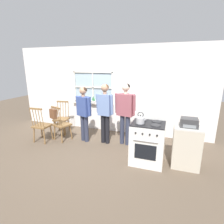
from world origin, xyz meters
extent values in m
plane|color=brown|center=(0.00, 0.00, 0.00)|extent=(16.00, 16.00, 0.00)
cube|color=white|center=(-2.19, 1.40, 1.35)|extent=(2.02, 0.06, 2.70)
cube|color=white|center=(1.70, 1.40, 1.35)|extent=(3.01, 0.06, 2.70)
cube|color=white|center=(-0.49, 1.40, 0.45)|extent=(1.37, 0.06, 0.91)
cube|color=white|center=(-0.49, 1.40, 2.31)|extent=(1.37, 0.06, 0.77)
cube|color=silver|center=(-0.49, 1.32, 0.89)|extent=(1.43, 0.10, 0.03)
cube|color=#9EB7C6|center=(-0.49, 1.41, 1.42)|extent=(1.31, 0.01, 0.96)
cube|color=silver|center=(-0.49, 1.38, 1.42)|extent=(0.04, 0.02, 1.02)
cube|color=silver|center=(-0.49, 1.38, 1.42)|extent=(1.37, 0.02, 0.04)
cube|color=silver|center=(-1.16, 1.38, 1.42)|extent=(0.04, 0.03, 1.02)
cube|color=silver|center=(0.17, 1.38, 1.42)|extent=(0.04, 0.03, 1.02)
cube|color=silver|center=(-0.49, 1.38, 1.91)|extent=(1.37, 0.03, 0.04)
cube|color=silver|center=(-0.49, 1.38, 0.93)|extent=(1.37, 0.03, 0.04)
cube|color=olive|center=(-0.97, 0.23, 0.46)|extent=(0.53, 0.52, 0.04)
cylinder|color=olive|center=(-0.75, 0.33, 0.22)|extent=(0.08, 0.06, 0.44)
cylinder|color=olive|center=(-1.07, 0.44, 0.22)|extent=(0.06, 0.08, 0.44)
cylinder|color=olive|center=(-0.86, 0.03, 0.22)|extent=(0.06, 0.08, 0.44)
cylinder|color=olive|center=(-1.18, 0.14, 0.22)|extent=(0.08, 0.06, 0.44)
cylinder|color=olive|center=(-0.85, 0.01, 0.72)|extent=(0.04, 0.07, 0.52)
cylinder|color=olive|center=(-0.94, 0.04, 0.72)|extent=(0.04, 0.07, 0.52)
cylinder|color=olive|center=(-1.02, 0.07, 0.72)|extent=(0.04, 0.07, 0.52)
cylinder|color=olive|center=(-1.11, 0.10, 0.72)|extent=(0.04, 0.07, 0.52)
cylinder|color=olive|center=(-1.19, 0.14, 0.72)|extent=(0.04, 0.07, 0.52)
cube|color=olive|center=(-1.02, 0.07, 0.99)|extent=(0.37, 0.17, 0.04)
cube|color=olive|center=(-1.30, 0.68, 0.46)|extent=(0.48, 0.46, 0.04)
cylinder|color=olive|center=(-1.44, 0.49, 0.22)|extent=(0.07, 0.08, 0.44)
cylinder|color=olive|center=(-1.11, 0.55, 0.22)|extent=(0.08, 0.07, 0.44)
cylinder|color=olive|center=(-1.49, 0.81, 0.22)|extent=(0.08, 0.07, 0.44)
cylinder|color=olive|center=(-1.16, 0.86, 0.22)|extent=(0.07, 0.08, 0.44)
cylinder|color=olive|center=(-1.51, 0.82, 0.72)|extent=(0.03, 0.07, 0.52)
cylinder|color=olive|center=(-1.42, 0.83, 0.72)|extent=(0.03, 0.07, 0.52)
cylinder|color=olive|center=(-1.33, 0.85, 0.72)|extent=(0.03, 0.07, 0.52)
cylinder|color=olive|center=(-1.24, 0.86, 0.72)|extent=(0.03, 0.07, 0.52)
cylinder|color=olive|center=(-1.15, 0.87, 0.72)|extent=(0.03, 0.07, 0.52)
cube|color=olive|center=(-1.33, 0.85, 0.99)|extent=(0.38, 0.10, 0.04)
cube|color=olive|center=(-1.45, -0.03, 0.46)|extent=(0.43, 0.41, 0.04)
cylinder|color=olive|center=(-1.28, 0.13, 0.22)|extent=(0.07, 0.07, 0.44)
cylinder|color=olive|center=(-1.62, 0.12, 0.22)|extent=(0.07, 0.07, 0.44)
cylinder|color=olive|center=(-1.27, -0.19, 0.22)|extent=(0.07, 0.07, 0.44)
cylinder|color=olive|center=(-1.61, -0.20, 0.22)|extent=(0.07, 0.07, 0.44)
cylinder|color=olive|center=(-1.26, -0.20, 0.72)|extent=(0.02, 0.07, 0.52)
cylinder|color=olive|center=(-1.35, -0.20, 0.72)|extent=(0.02, 0.07, 0.52)
cylinder|color=olive|center=(-1.44, -0.20, 0.72)|extent=(0.02, 0.07, 0.52)
cylinder|color=olive|center=(-1.53, -0.21, 0.72)|extent=(0.02, 0.07, 0.52)
cylinder|color=olive|center=(-1.62, -0.21, 0.72)|extent=(0.02, 0.07, 0.52)
cube|color=olive|center=(-1.44, -0.20, 0.99)|extent=(0.38, 0.05, 0.04)
cylinder|color=#2D3347|center=(-0.38, 0.39, 0.38)|extent=(0.12, 0.12, 0.76)
cylinder|color=#2D3347|center=(-0.25, 0.34, 0.38)|extent=(0.12, 0.12, 0.76)
cube|color=#384C8E|center=(-0.32, 0.37, 1.02)|extent=(0.42, 0.32, 0.53)
cylinder|color=#384C8E|center=(-0.53, 0.42, 1.04)|extent=(0.11, 0.13, 0.49)
cylinder|color=#384C8E|center=(-0.11, 0.27, 1.04)|extent=(0.11, 0.13, 0.49)
cylinder|color=tan|center=(-0.32, 0.37, 1.32)|extent=(0.10, 0.10, 0.06)
sphere|color=tan|center=(-0.32, 0.37, 1.45)|extent=(0.20, 0.20, 0.20)
ellipsoid|color=#332319|center=(-0.31, 0.38, 1.47)|extent=(0.20, 0.20, 0.16)
cylinder|color=black|center=(0.22, 0.44, 0.40)|extent=(0.12, 0.12, 0.81)
cylinder|color=black|center=(0.35, 0.43, 0.40)|extent=(0.12, 0.12, 0.81)
cube|color=#6B84B7|center=(0.29, 0.43, 1.09)|extent=(0.36, 0.24, 0.57)
cylinder|color=#6B84B7|center=(0.07, 0.43, 1.12)|extent=(0.09, 0.12, 0.53)
cylinder|color=#6B84B7|center=(0.49, 0.39, 1.12)|extent=(0.09, 0.12, 0.53)
cylinder|color=tan|center=(0.29, 0.43, 1.41)|extent=(0.10, 0.10, 0.07)
sphere|color=tan|center=(0.29, 0.43, 1.54)|extent=(0.20, 0.20, 0.20)
ellipsoid|color=brown|center=(0.29, 0.45, 1.56)|extent=(0.20, 0.20, 0.16)
cylinder|color=#2D3347|center=(0.74, 0.54, 0.41)|extent=(0.12, 0.12, 0.82)
cylinder|color=#2D3347|center=(0.90, 0.51, 0.41)|extent=(0.12, 0.12, 0.82)
cube|color=#934C56|center=(0.82, 0.53, 1.11)|extent=(0.47, 0.29, 0.58)
cylinder|color=#934C56|center=(0.57, 0.56, 1.13)|extent=(0.10, 0.13, 0.53)
cylinder|color=#934C56|center=(1.07, 0.46, 1.13)|extent=(0.10, 0.13, 0.53)
cylinder|color=beige|center=(0.82, 0.53, 1.43)|extent=(0.10, 0.10, 0.07)
sphere|color=beige|center=(0.82, 0.53, 1.57)|extent=(0.20, 0.20, 0.20)
ellipsoid|color=black|center=(0.83, 0.54, 1.59)|extent=(0.21, 0.21, 0.17)
cube|color=white|center=(1.53, -0.21, 0.45)|extent=(0.71, 0.64, 0.90)
cube|color=black|center=(1.53, -0.21, 0.91)|extent=(0.69, 0.61, 0.02)
cylinder|color=#2D2D30|center=(1.37, -0.34, 0.93)|extent=(0.20, 0.20, 0.02)
cylinder|color=#2D2D30|center=(1.69, -0.34, 0.93)|extent=(0.20, 0.20, 0.02)
cylinder|color=#2D2D30|center=(1.37, -0.08, 0.93)|extent=(0.20, 0.20, 0.02)
cylinder|color=#2D2D30|center=(1.69, -0.08, 0.93)|extent=(0.20, 0.20, 0.02)
cube|color=white|center=(1.53, 0.08, 1.00)|extent=(0.71, 0.06, 0.16)
cube|color=black|center=(1.53, -0.53, 0.40)|extent=(0.44, 0.01, 0.32)
cylinder|color=silver|center=(1.53, -0.55, 0.65)|extent=(0.49, 0.02, 0.02)
cylinder|color=#232326|center=(1.32, -0.54, 0.79)|extent=(0.04, 0.02, 0.04)
cylinder|color=#232326|center=(1.46, -0.54, 0.79)|extent=(0.04, 0.02, 0.04)
cylinder|color=#232326|center=(1.60, -0.54, 0.79)|extent=(0.04, 0.02, 0.04)
cylinder|color=#232326|center=(1.74, -0.54, 0.79)|extent=(0.04, 0.02, 0.04)
cylinder|color=#B7B7BC|center=(1.37, -0.34, 1.00)|extent=(0.17, 0.17, 0.12)
ellipsoid|color=#B7B7BC|center=(1.37, -0.34, 1.06)|extent=(0.16, 0.16, 0.07)
sphere|color=black|center=(1.37, -0.34, 1.10)|extent=(0.03, 0.03, 0.03)
cylinder|color=#B7B7BC|center=(1.45, -0.34, 1.02)|extent=(0.08, 0.03, 0.07)
torus|color=black|center=(1.37, -0.34, 1.12)|extent=(0.12, 0.01, 0.12)
cylinder|color=beige|center=(-0.46, 1.31, 0.95)|extent=(0.16, 0.16, 0.09)
cylinder|color=#33261C|center=(-0.46, 1.31, 0.99)|extent=(0.14, 0.14, 0.01)
cone|color=#388447|center=(-0.44, 1.32, 1.08)|extent=(0.06, 0.04, 0.16)
cone|color=#388447|center=(-0.45, 1.33, 1.03)|extent=(0.04, 0.05, 0.08)
cone|color=#388447|center=(-0.48, 1.32, 1.07)|extent=(0.07, 0.06, 0.15)
cone|color=#388447|center=(-0.48, 1.30, 1.06)|extent=(0.05, 0.04, 0.13)
cone|color=#388447|center=(-0.46, 1.29, 1.03)|extent=(0.04, 0.05, 0.08)
cone|color=#388447|center=(-0.44, 1.30, 1.08)|extent=(0.08, 0.07, 0.17)
cube|color=brown|center=(-1.05, -0.01, 0.84)|extent=(0.24, 0.16, 0.26)
torus|color=brown|center=(-1.03, 0.06, 1.01)|extent=(0.16, 0.16, 0.01)
cube|color=beige|center=(2.33, -0.10, 0.43)|extent=(0.55, 0.50, 0.87)
cube|color=beige|center=(2.33, -0.10, 0.89)|extent=(0.55, 0.50, 0.03)
cube|color=#38383A|center=(2.33, -0.12, 0.95)|extent=(0.34, 0.28, 0.10)
cube|color=#38383A|center=(2.33, -0.12, 1.04)|extent=(0.32, 0.27, 0.08)
cube|color=gray|center=(2.33, -0.26, 0.95)|extent=(0.24, 0.01, 0.06)
camera|label=1|loc=(1.93, -3.81, 2.11)|focal=28.00mm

